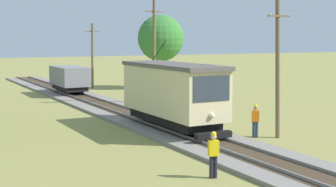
{
  "coord_description": "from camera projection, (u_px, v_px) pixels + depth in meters",
  "views": [
    {
      "loc": [
        -12.98,
        -4.75,
        5.23
      ],
      "look_at": [
        -0.35,
        19.05,
        2.17
      ],
      "focal_mm": 52.31,
      "sensor_mm": 36.0,
      "label": 1
    }
  ],
  "objects": [
    {
      "name": "red_tram",
      "position": [
        173.0,
        93.0,
        27.38
      ],
      "size": [
        2.6,
        8.54,
        4.79
      ],
      "color": "beige",
      "rests_on": "rail_right"
    },
    {
      "name": "freight_car",
      "position": [
        69.0,
        78.0,
        44.92
      ],
      "size": [
        2.4,
        5.2,
        2.31
      ],
      "color": "slate",
      "rests_on": "rail_right"
    },
    {
      "name": "utility_pole_near_tram",
      "position": [
        278.0,
        67.0,
        25.47
      ],
      "size": [
        1.4,
        0.51,
        7.23
      ],
      "color": "brown",
      "rests_on": "ground"
    },
    {
      "name": "utility_pole_mid",
      "position": [
        154.0,
        51.0,
        38.18
      ],
      "size": [
        1.4,
        0.37,
        8.28
      ],
      "color": "brown",
      "rests_on": "ground"
    },
    {
      "name": "utility_pole_far",
      "position": [
        92.0,
        55.0,
        51.02
      ],
      "size": [
        1.4,
        0.55,
        6.75
      ],
      "color": "brown",
      "rests_on": "ground"
    },
    {
      "name": "track_worker",
      "position": [
        213.0,
        152.0,
        18.24
      ],
      "size": [
        0.43,
        0.33,
        1.78
      ],
      "rotation": [
        0.0,
        0.0,
        1.32
      ],
      "color": "black",
      "rests_on": "ground"
    },
    {
      "name": "second_worker",
      "position": [
        255.0,
        119.0,
        25.72
      ],
      "size": [
        0.45,
        0.41,
        1.78
      ],
      "rotation": [
        0.0,
        0.0,
        -2.14
      ],
      "color": "navy",
      "rests_on": "ground"
    },
    {
      "name": "tree_right_near",
      "position": [
        161.0,
        38.0,
        50.47
      ],
      "size": [
        4.8,
        4.8,
        7.63
      ],
      "color": "#4C3823",
      "rests_on": "ground"
    }
  ]
}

